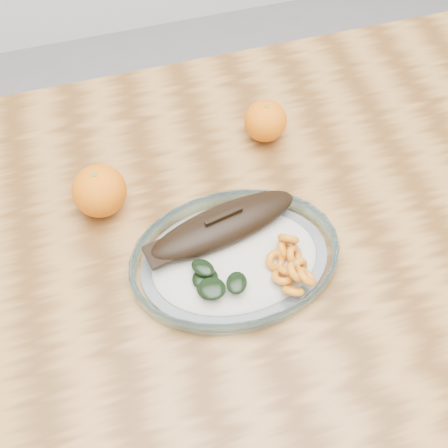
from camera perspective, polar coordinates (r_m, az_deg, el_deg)
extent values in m
plane|color=slate|center=(1.56, 0.54, -15.55)|extent=(3.00, 3.00, 0.00)
cube|color=brown|center=(0.89, 0.91, -1.45)|extent=(1.20, 0.80, 0.04)
cylinder|color=brown|center=(1.54, 16.75, 6.41)|extent=(0.06, 0.06, 0.71)
ellipsoid|color=white|center=(0.84, 1.11, -3.82)|extent=(0.57, 0.41, 0.01)
torus|color=#85BDCF|center=(0.83, 1.13, -3.48)|extent=(0.57, 0.57, 0.03)
ellipsoid|color=white|center=(0.83, 1.13, -3.21)|extent=(0.51, 0.36, 0.02)
ellipsoid|color=black|center=(0.83, -0.04, 0.47)|extent=(0.25, 0.12, 0.04)
ellipsoid|color=black|center=(0.83, -0.04, 0.20)|extent=(0.21, 0.10, 0.02)
cube|color=black|center=(0.81, -6.53, -2.35)|extent=(0.05, 0.05, 0.01)
cube|color=black|center=(0.81, -0.04, 1.18)|extent=(0.06, 0.02, 0.02)
torus|color=#CC620E|center=(0.81, 5.33, -3.17)|extent=(0.04, 0.04, 0.03)
torus|color=#CC620E|center=(0.80, 6.06, -4.84)|extent=(0.05, 0.04, 0.03)
torus|color=#CC620E|center=(0.82, 7.26, -2.60)|extent=(0.04, 0.04, 0.04)
torus|color=#CC620E|center=(0.81, 7.73, -3.91)|extent=(0.04, 0.04, 0.04)
torus|color=#CC620E|center=(0.80, 6.59, -4.23)|extent=(0.04, 0.04, 0.04)
torus|color=#CC620E|center=(0.82, 6.22, -1.96)|extent=(0.03, 0.04, 0.04)
torus|color=#CC620E|center=(0.79, 7.17, -6.24)|extent=(0.05, 0.04, 0.04)
torus|color=#CC620E|center=(0.79, 8.53, -4.80)|extent=(0.03, 0.04, 0.04)
torus|color=#CC620E|center=(0.81, 6.67, -0.94)|extent=(0.04, 0.04, 0.04)
torus|color=#CC620E|center=(0.79, 7.42, -4.30)|extent=(0.04, 0.04, 0.04)
ellipsoid|color=black|center=(0.79, -1.96, -5.01)|extent=(0.05, 0.05, 0.01)
ellipsoid|color=black|center=(0.79, -1.54, -5.98)|extent=(0.04, 0.04, 0.01)
ellipsoid|color=black|center=(0.79, -2.20, -3.91)|extent=(0.04, 0.04, 0.01)
ellipsoid|color=black|center=(0.78, -1.26, -6.04)|extent=(0.05, 0.05, 0.01)
ellipsoid|color=black|center=(0.78, 1.31, -5.47)|extent=(0.04, 0.04, 0.01)
sphere|color=#F85A05|center=(0.89, -12.54, 3.30)|extent=(0.08, 0.08, 0.08)
sphere|color=#F85A05|center=(0.97, 4.23, 10.39)|extent=(0.07, 0.07, 0.07)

